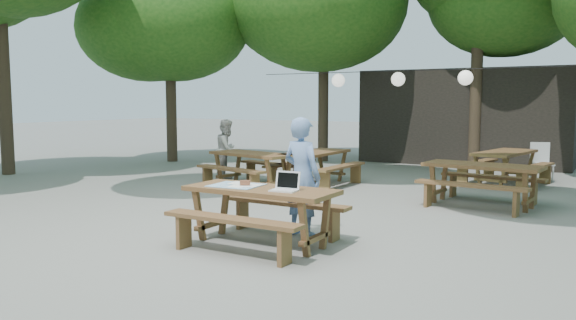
# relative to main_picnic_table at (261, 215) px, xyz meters

# --- Properties ---
(ground) EXTENTS (80.00, 80.00, 0.00)m
(ground) POSITION_rel_main_picnic_table_xyz_m (-0.50, 1.15, -0.39)
(ground) COLOR slate
(ground) RESTS_ON ground
(pavilion) EXTENTS (6.00, 3.00, 2.80)m
(pavilion) POSITION_rel_main_picnic_table_xyz_m (-0.00, 11.65, 1.01)
(pavilion) COLOR black
(pavilion) RESTS_ON ground
(main_picnic_table) EXTENTS (2.00, 1.58, 0.75)m
(main_picnic_table) POSITION_rel_main_picnic_table_xyz_m (0.00, 0.00, 0.00)
(main_picnic_table) COLOR brown
(main_picnic_table) RESTS_ON ground
(picnic_table_nw) EXTENTS (2.20, 1.96, 0.75)m
(picnic_table_nw) POSITION_rel_main_picnic_table_xyz_m (-2.88, 4.06, 0.00)
(picnic_table_nw) COLOR brown
(picnic_table_nw) RESTS_ON ground
(picnic_table_ne) EXTENTS (2.06, 1.75, 0.75)m
(picnic_table_ne) POSITION_rel_main_picnic_table_xyz_m (1.91, 4.30, 0.00)
(picnic_table_ne) COLOR brown
(picnic_table_ne) RESTS_ON ground
(picnic_table_far_w) EXTENTS (1.63, 2.02, 0.75)m
(picnic_table_far_w) POSITION_rel_main_picnic_table_xyz_m (-1.84, 5.01, 0.00)
(picnic_table_far_w) COLOR brown
(picnic_table_far_w) RESTS_ON ground
(picnic_table_far_e) EXTENTS (1.91, 2.16, 0.75)m
(picnic_table_far_e) POSITION_rel_main_picnic_table_xyz_m (1.80, 7.24, 0.00)
(picnic_table_far_e) COLOR brown
(picnic_table_far_e) RESTS_ON ground
(woman) EXTENTS (0.67, 0.50, 1.65)m
(woman) POSITION_rel_main_picnic_table_xyz_m (0.22, 0.72, 0.44)
(woman) COLOR #6E90C9
(woman) RESTS_ON ground
(second_person) EXTENTS (0.70, 0.81, 1.44)m
(second_person) POSITION_rel_main_picnic_table_xyz_m (-4.06, 4.72, 0.33)
(second_person) COLOR silver
(second_person) RESTS_ON ground
(plastic_chair) EXTENTS (0.58, 0.58, 0.90)m
(plastic_chair) POSITION_rel_main_picnic_table_xyz_m (2.46, 8.27, -0.13)
(plastic_chair) COLOR silver
(plastic_chair) RESTS_ON ground
(laptop) EXTENTS (0.36, 0.29, 0.24)m
(laptop) POSITION_rel_main_picnic_table_xyz_m (0.40, -0.03, 0.42)
(laptop) COLOR white
(laptop) RESTS_ON main_picnic_table
(tabletop_clutter) EXTENTS (0.69, 0.61, 0.08)m
(tabletop_clutter) POSITION_rel_main_picnic_table_xyz_m (-0.36, 0.01, 0.37)
(tabletop_clutter) COLOR #3A8DC6
(tabletop_clutter) RESTS_ON main_picnic_table
(paper_lanterns) EXTENTS (9.00, 0.34, 0.38)m
(paper_lanterns) POSITION_rel_main_picnic_table_xyz_m (-0.69, 7.15, 2.02)
(paper_lanterns) COLOR black
(paper_lanterns) RESTS_ON ground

